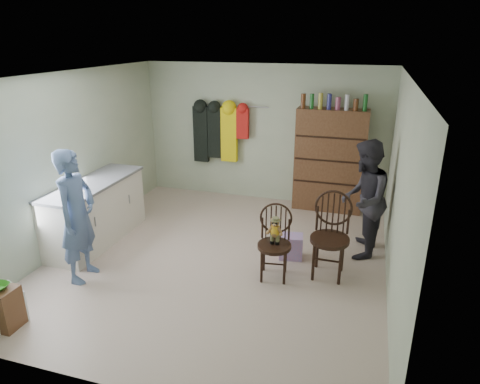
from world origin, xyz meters
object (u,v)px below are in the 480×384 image
(counter, at_px, (96,212))
(dresser, at_px, (330,160))
(chair_front, at_px, (275,237))
(chair_far, at_px, (331,232))

(counter, xyz_separation_m, dresser, (3.20, 2.30, 0.44))
(chair_front, height_order, dresser, dresser)
(counter, bearing_deg, chair_front, -4.52)
(counter, height_order, chair_far, chair_far)
(chair_front, relative_size, dresser, 0.47)
(counter, distance_m, dresser, 3.96)
(counter, relative_size, chair_front, 1.92)
(chair_far, bearing_deg, counter, -178.43)
(chair_front, xyz_separation_m, chair_far, (0.67, 0.26, 0.05))
(chair_front, height_order, chair_far, chair_far)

